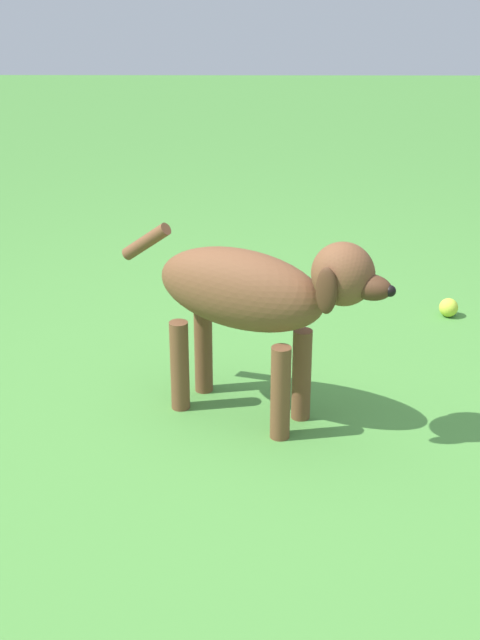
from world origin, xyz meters
TOP-DOWN VIEW (x-y plane):
  - ground at (0.00, 0.00)m, footprint 14.00×14.00m
  - dog at (-0.14, 0.08)m, footprint 0.45×0.72m
  - tennis_ball_1 at (-0.85, 0.76)m, footprint 0.07×0.07m

SIDE VIEW (x-z plane):
  - ground at x=0.00m, z-range 0.00..0.00m
  - tennis_ball_1 at x=-0.85m, z-range 0.00..0.07m
  - dog at x=-0.14m, z-range 0.09..0.63m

